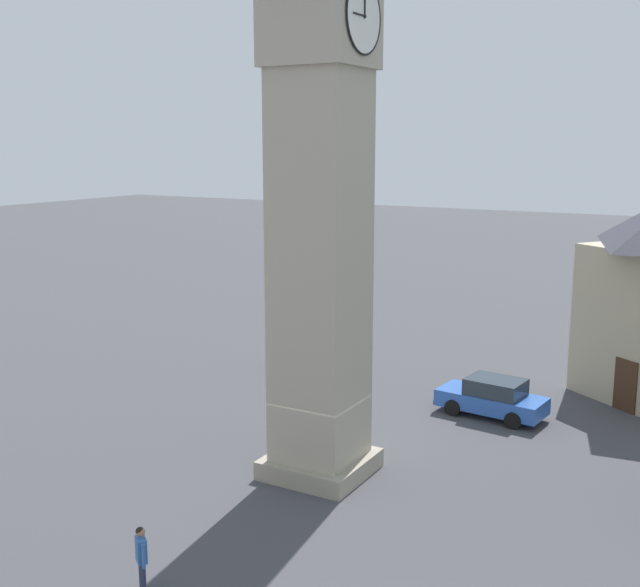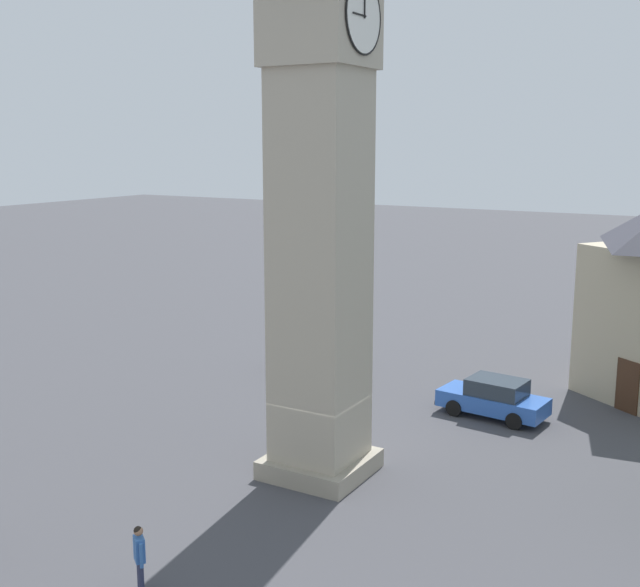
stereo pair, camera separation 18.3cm
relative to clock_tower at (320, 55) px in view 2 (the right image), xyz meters
The scene contains 6 objects.
ground_plane 12.95m from the clock_tower, 96.65° to the right, with size 200.00×200.00×0.00m, color #424247.
clock_tower is the anchor object (origin of this frame).
car_blue_kerb 16.86m from the clock_tower, 147.95° to the right, with size 3.74×4.35×1.53m.
car_red_corner 14.86m from the clock_tower, 158.10° to the left, with size 2.14×4.28×1.53m.
pedestrian 14.38m from the clock_tower, ahead, with size 0.39×0.47×1.69m.
lamp_post 12.41m from the clock_tower, 154.49° to the right, with size 0.36×0.36×4.74m.
Camera 2 is at (20.34, 11.85, 10.46)m, focal length 43.76 mm.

